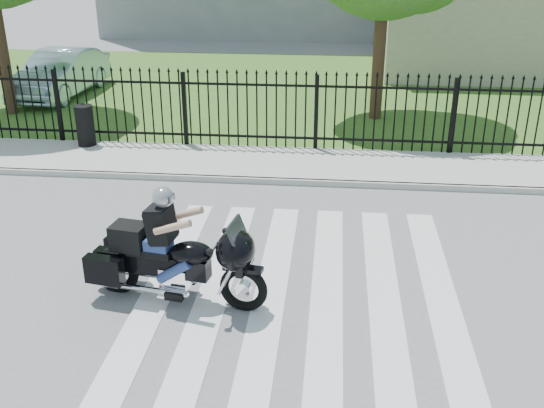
# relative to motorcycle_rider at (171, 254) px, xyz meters

# --- Properties ---
(ground) EXTENTS (120.00, 120.00, 0.00)m
(ground) POSITION_rel_motorcycle_rider_xyz_m (1.73, 0.43, -0.70)
(ground) COLOR slate
(ground) RESTS_ON ground
(crosswalk) EXTENTS (5.00, 5.50, 0.01)m
(crosswalk) POSITION_rel_motorcycle_rider_xyz_m (1.73, 0.43, -0.69)
(crosswalk) COLOR silver
(crosswalk) RESTS_ON ground
(sidewalk) EXTENTS (40.00, 2.00, 0.12)m
(sidewalk) POSITION_rel_motorcycle_rider_xyz_m (1.73, 5.43, -0.64)
(sidewalk) COLOR #ADAAA3
(sidewalk) RESTS_ON ground
(curb) EXTENTS (40.00, 0.12, 0.12)m
(curb) POSITION_rel_motorcycle_rider_xyz_m (1.73, 4.43, -0.64)
(curb) COLOR #ADAAA3
(curb) RESTS_ON ground
(grass_strip) EXTENTS (40.00, 12.00, 0.02)m
(grass_strip) POSITION_rel_motorcycle_rider_xyz_m (1.73, 12.43, -0.69)
(grass_strip) COLOR #345F20
(grass_strip) RESTS_ON ground
(iron_fence) EXTENTS (26.00, 0.04, 1.80)m
(iron_fence) POSITION_rel_motorcycle_rider_xyz_m (1.73, 6.43, 0.20)
(iron_fence) COLOR black
(iron_fence) RESTS_ON ground
(building_low) EXTENTS (10.00, 6.00, 3.50)m
(building_low) POSITION_rel_motorcycle_rider_xyz_m (8.73, 16.43, 1.05)
(building_low) COLOR beige
(building_low) RESTS_ON ground
(motorcycle_rider) EXTENTS (2.58, 1.10, 1.71)m
(motorcycle_rider) POSITION_rel_motorcycle_rider_xyz_m (0.00, 0.00, 0.00)
(motorcycle_rider) COLOR black
(motorcycle_rider) RESTS_ON ground
(parked_car) EXTENTS (1.76, 4.22, 1.36)m
(parked_car) POSITION_rel_motorcycle_rider_xyz_m (-6.14, 10.96, -0.00)
(parked_car) COLOR #A7C1D3
(parked_car) RESTS_ON grass_strip
(litter_bin) EXTENTS (0.54, 0.54, 0.93)m
(litter_bin) POSITION_rel_motorcycle_rider_xyz_m (-3.55, 6.13, -0.12)
(litter_bin) COLOR black
(litter_bin) RESTS_ON sidewalk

